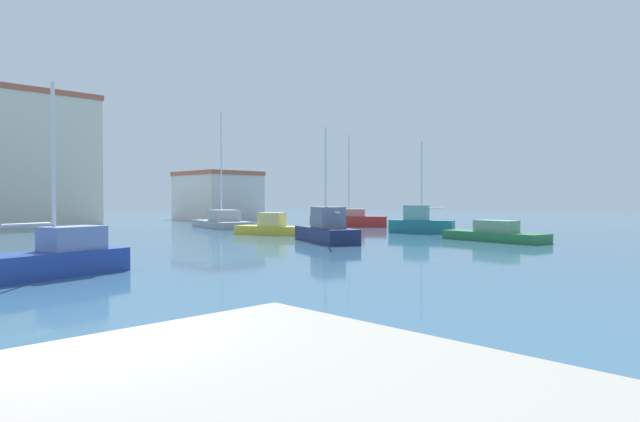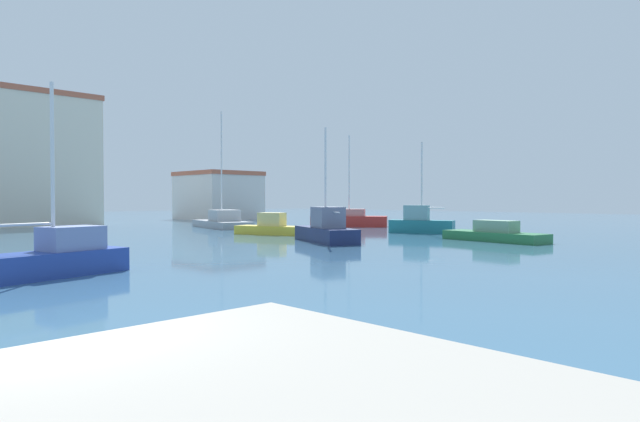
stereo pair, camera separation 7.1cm
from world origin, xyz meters
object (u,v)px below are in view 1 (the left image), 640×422
at_px(sailboat_blue_behind_lamppost, 59,257).
at_px(motorboat_yellow_far_right, 271,227).
at_px(motorboat_green_distant_east, 495,234).
at_px(sailboat_navy_distant_north, 326,230).
at_px(sailboat_grey_mid_harbor, 222,221).
at_px(sailboat_red_near_pier, 349,220).
at_px(sailboat_teal_outer_mooring, 420,223).

relative_size(sailboat_blue_behind_lamppost, motorboat_yellow_far_right, 1.18).
bearing_deg(motorboat_green_distant_east, sailboat_navy_distant_north, 139.10).
xyz_separation_m(sailboat_grey_mid_harbor, motorboat_green_distant_east, (2.81, -23.84, -0.13)).
bearing_deg(motorboat_yellow_far_right, sailboat_navy_distant_north, -104.63).
xyz_separation_m(sailboat_red_near_pier, motorboat_yellow_far_right, (-11.89, -3.41, -0.10)).
relative_size(sailboat_grey_mid_harbor, motorboat_green_distant_east, 1.55).
bearing_deg(sailboat_blue_behind_lamppost, sailboat_navy_distant_north, 12.98).
height_order(sailboat_red_near_pier, sailboat_blue_behind_lamppost, sailboat_red_near_pier).
bearing_deg(sailboat_navy_distant_north, sailboat_grey_mid_harbor, 74.89).
xyz_separation_m(sailboat_red_near_pier, sailboat_navy_distant_north, (-13.82, -10.80, 0.11)).
xyz_separation_m(sailboat_teal_outer_mooring, motorboat_green_distant_east, (-3.13, -7.43, -0.32)).
bearing_deg(sailboat_navy_distant_north, motorboat_green_distant_east, -40.90).
relative_size(sailboat_grey_mid_harbor, motorboat_yellow_far_right, 1.92).
distance_m(sailboat_teal_outer_mooring, motorboat_green_distant_east, 8.07).
height_order(sailboat_grey_mid_harbor, sailboat_blue_behind_lamppost, sailboat_grey_mid_harbor).
bearing_deg(motorboat_green_distant_east, sailboat_blue_behind_lamppost, 173.08).
bearing_deg(sailboat_navy_distant_north, sailboat_blue_behind_lamppost, -167.02).
xyz_separation_m(sailboat_teal_outer_mooring, motorboat_yellow_far_right, (-8.70, 6.45, -0.24)).
bearing_deg(sailboat_blue_behind_lamppost, sailboat_grey_mid_harbor, 45.62).
relative_size(sailboat_teal_outer_mooring, sailboat_blue_behind_lamppost, 1.07).
distance_m(sailboat_red_near_pier, motorboat_green_distant_east, 18.41).
height_order(sailboat_navy_distant_north, motorboat_yellow_far_right, sailboat_navy_distant_north).
height_order(sailboat_navy_distant_north, sailboat_blue_behind_lamppost, sailboat_navy_distant_north).
xyz_separation_m(sailboat_blue_behind_lamppost, motorboat_green_distant_east, (23.37, -2.84, -0.21)).
relative_size(sailboat_red_near_pier, sailboat_grey_mid_harbor, 0.81).
bearing_deg(sailboat_blue_behind_lamppost, motorboat_yellow_far_right, 31.81).
bearing_deg(sailboat_teal_outer_mooring, sailboat_grey_mid_harbor, 109.91).
bearing_deg(sailboat_teal_outer_mooring, motorboat_green_distant_east, -112.84).
height_order(sailboat_grey_mid_harbor, sailboat_navy_distant_north, sailboat_grey_mid_harbor).
bearing_deg(sailboat_teal_outer_mooring, sailboat_blue_behind_lamppost, -170.16).
bearing_deg(sailboat_grey_mid_harbor, sailboat_teal_outer_mooring, -70.09).
height_order(sailboat_navy_distant_north, motorboat_green_distant_east, sailboat_navy_distant_north).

